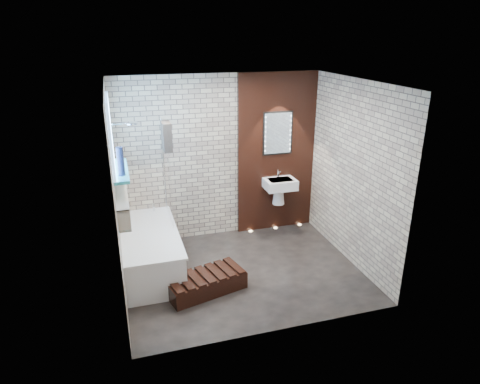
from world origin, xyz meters
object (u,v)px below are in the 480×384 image
object	(u,v)px
bathtub	(150,251)
washbasin	(280,187)
walnut_step	(206,283)
bath_screen	(167,172)
led_mirror	(278,133)

from	to	relation	value
bathtub	washbasin	world-z (taller)	washbasin
walnut_step	bath_screen	bearing A→B (deg)	102.78
washbasin	led_mirror	bearing A→B (deg)	90.00
walnut_step	washbasin	bearing A→B (deg)	41.56
bath_screen	washbasin	bearing A→B (deg)	5.78
led_mirror	walnut_step	size ratio (longest dim) A/B	0.69
bath_screen	walnut_step	xyz separation A→B (m)	(0.27, -1.19, -1.17)
led_mirror	washbasin	bearing A→B (deg)	-90.00
bathtub	led_mirror	bearing A→B (deg)	19.78
bathtub	bath_screen	distance (m)	1.14
washbasin	led_mirror	distance (m)	0.88
bathtub	led_mirror	xyz separation A→B (m)	(2.17, 0.78, 1.36)
bathtub	led_mirror	size ratio (longest dim) A/B	2.49
washbasin	bath_screen	bearing A→B (deg)	-174.22
bath_screen	bathtub	bearing A→B (deg)	-128.90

